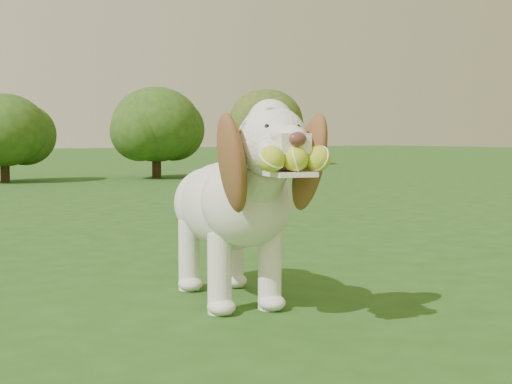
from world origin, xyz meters
TOP-DOWN VIEW (x-y plane):
  - ground at (0.00, 0.00)m, footprint 80.00×80.00m
  - dog at (-0.03, 0.25)m, footprint 0.63×1.26m
  - shrub_d at (3.82, 8.56)m, footprint 1.47×1.47m
  - shrub_h at (8.57, 12.06)m, footprint 1.80×1.80m
  - shrub_c at (1.41, 8.89)m, footprint 1.30×1.30m

SIDE VIEW (x-z plane):
  - ground at x=0.00m, z-range 0.00..0.00m
  - dog at x=-0.03m, z-range 0.03..0.85m
  - shrub_c at x=1.41m, z-range 0.12..1.47m
  - shrub_d at x=3.82m, z-range 0.13..1.66m
  - shrub_h at x=8.57m, z-range 0.16..2.02m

